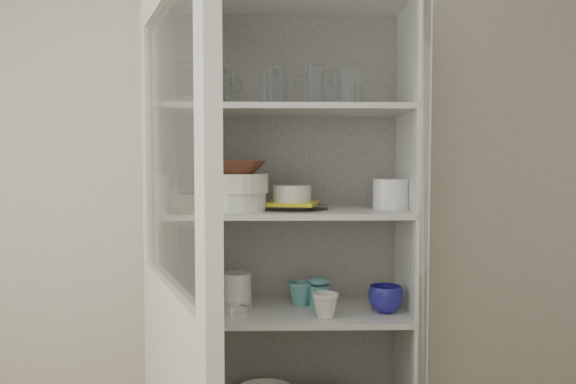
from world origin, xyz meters
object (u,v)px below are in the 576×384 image
at_px(goblet_2, 302,91).
at_px(yellow_trivet, 292,204).
at_px(cream_bowl, 238,183).
at_px(measuring_cups, 231,307).
at_px(cupboard_door, 175,364).
at_px(mug_blue, 385,299).
at_px(white_canister, 237,290).
at_px(plate_stack_back, 194,200).
at_px(glass_platter, 292,207).
at_px(goblet_0, 235,92).
at_px(goblet_1, 280,89).
at_px(goblet_3, 339,89).
at_px(white_ramekin, 292,193).
at_px(grey_bowl_stack, 391,194).
at_px(mug_white, 326,305).
at_px(pantry_cabinet, 288,285).
at_px(terracotta_bowl, 238,167).
at_px(teal_jar, 319,294).
at_px(mug_teal, 300,294).
at_px(plate_stack_front, 238,202).

relative_size(goblet_2, yellow_trivet, 0.81).
height_order(cream_bowl, measuring_cups, cream_bowl).
distance_m(cupboard_door, goblet_2, 1.20).
height_order(mug_blue, white_canister, white_canister).
relative_size(plate_stack_back, glass_platter, 0.75).
bearing_deg(goblet_0, mug_blue, -17.60).
height_order(goblet_0, goblet_1, goblet_1).
bearing_deg(yellow_trivet, goblet_3, 29.69).
bearing_deg(white_ramekin, plate_stack_back, 161.31).
bearing_deg(grey_bowl_stack, goblet_2, 165.33).
xyz_separation_m(white_ramekin, mug_white, (0.12, -0.13, -0.42)).
bearing_deg(pantry_cabinet, cupboard_door, -115.53).
distance_m(terracotta_bowl, teal_jar, 0.62).
bearing_deg(yellow_trivet, mug_white, -45.35).
bearing_deg(mug_teal, mug_blue, 0.92).
height_order(plate_stack_front, teal_jar, plate_stack_front).
distance_m(terracotta_bowl, mug_blue, 0.77).
bearing_deg(goblet_1, plate_stack_back, 173.46).
relative_size(goblet_3, measuring_cups, 1.86).
height_order(pantry_cabinet, mug_teal, pantry_cabinet).
relative_size(plate_stack_back, mug_white, 2.15).
bearing_deg(white_canister, measuring_cups, -103.22).
bearing_deg(goblet_1, mug_blue, -20.26).
distance_m(pantry_cabinet, yellow_trivet, 0.35).
bearing_deg(white_ramekin, pantry_cabinet, 101.51).
bearing_deg(mug_white, goblet_2, 96.96).
height_order(goblet_1, cream_bowl, goblet_1).
bearing_deg(mug_teal, glass_platter, -101.98).
height_order(goblet_0, mug_blue, goblet_0).
distance_m(goblet_3, plate_stack_front, 0.63).
bearing_deg(goblet_2, mug_white, -69.61).
bearing_deg(plate_stack_front, white_ramekin, 16.69).
relative_size(cupboard_door, plate_stack_back, 9.25).
bearing_deg(pantry_cabinet, goblet_3, 10.59).
relative_size(white_ramekin, mug_white, 1.53).
bearing_deg(white_ramekin, teal_jar, 21.09).
bearing_deg(mug_blue, mug_white, -152.05).
bearing_deg(mug_blue, goblet_1, 171.41).
relative_size(goblet_2, terracotta_bowl, 0.74).
bearing_deg(goblet_3, teal_jar, -140.60).
bearing_deg(grey_bowl_stack, white_canister, 177.35).
distance_m(plate_stack_back, white_ramekin, 0.43).
xyz_separation_m(cupboard_door, measuring_cups, (0.11, 0.59, 0.01)).
distance_m(cupboard_door, grey_bowl_stack, 1.08).
relative_size(mug_teal, measuring_cups, 1.10).
height_order(goblet_2, mug_white, goblet_2).
bearing_deg(plate_stack_front, goblet_1, 44.46).
height_order(cupboard_door, white_ramekin, cupboard_door).
distance_m(yellow_trivet, measuring_cups, 0.47).
height_order(plate_stack_front, glass_platter, plate_stack_front).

